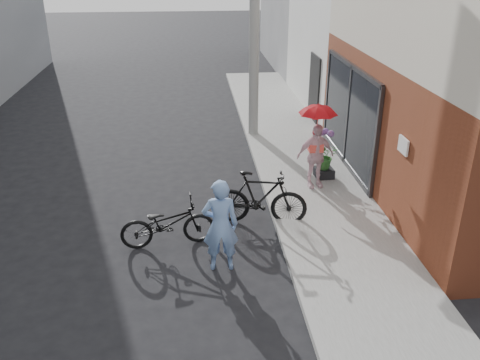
{
  "coord_description": "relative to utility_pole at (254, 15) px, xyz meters",
  "views": [
    {
      "loc": [
        -0.69,
        -8.22,
        5.12
      ],
      "look_at": [
        0.17,
        0.54,
        1.1
      ],
      "focal_mm": 38.0,
      "sensor_mm": 36.0,
      "label": 1
    }
  ],
  "objects": [
    {
      "name": "planter",
      "position": [
        1.3,
        -3.33,
        -3.27
      ],
      "size": [
        0.45,
        0.45,
        0.22
      ],
      "primitive_type": "cube",
      "rotation": [
        0.0,
        0.0,
        0.07
      ],
      "color": "black",
      "rests_on": "sidewalk"
    },
    {
      "name": "ground",
      "position": [
        -1.1,
        -6.0,
        -3.5
      ],
      "size": [
        80.0,
        80.0,
        0.0
      ],
      "primitive_type": "plane",
      "color": "black",
      "rests_on": "ground"
    },
    {
      "name": "bike_right",
      "position": [
        -0.5,
        -5.21,
        -2.93
      ],
      "size": [
        1.96,
        0.89,
        1.14
      ],
      "primitive_type": "imported",
      "rotation": [
        0.0,
        0.0,
        1.38
      ],
      "color": "black",
      "rests_on": "ground"
    },
    {
      "name": "sidewalk",
      "position": [
        1.0,
        -4.0,
        -3.44
      ],
      "size": [
        2.2,
        24.0,
        0.12
      ],
      "primitive_type": "cube",
      "color": "gray",
      "rests_on": "ground"
    },
    {
      "name": "officer",
      "position": [
        -1.39,
        -6.73,
        -2.65
      ],
      "size": [
        0.63,
        0.42,
        1.7
      ],
      "primitive_type": "imported",
      "rotation": [
        0.0,
        0.0,
        3.12
      ],
      "color": "#7295CB",
      "rests_on": "ground"
    },
    {
      "name": "bike_left",
      "position": [
        -2.33,
        -5.87,
        -3.04
      ],
      "size": [
        1.81,
        0.81,
        0.92
      ],
      "primitive_type": "imported",
      "rotation": [
        0.0,
        0.0,
        1.69
      ],
      "color": "black",
      "rests_on": "ground"
    },
    {
      "name": "parasol",
      "position": [
        0.93,
        -3.81,
        -1.52
      ],
      "size": [
        0.82,
        0.82,
        0.72
      ],
      "primitive_type": "imported",
      "color": "red",
      "rests_on": "kimono_woman"
    },
    {
      "name": "potted_plant",
      "position": [
        1.3,
        -3.33,
        -2.84
      ],
      "size": [
        0.57,
        0.5,
        0.64
      ],
      "primitive_type": "imported",
      "color": "#2D6729",
      "rests_on": "planter"
    },
    {
      "name": "curb",
      "position": [
        -0.16,
        -4.0,
        -3.44
      ],
      "size": [
        0.12,
        24.0,
        0.12
      ],
      "primitive_type": "cube",
      "color": "#9E9E99",
      "rests_on": "ground"
    },
    {
      "name": "plaster_building",
      "position": [
        6.1,
        3.0,
        0.0
      ],
      "size": [
        8.0,
        6.0,
        7.0
      ],
      "primitive_type": "cube",
      "color": "white",
      "rests_on": "ground"
    },
    {
      "name": "kimono_woman",
      "position": [
        0.93,
        -3.81,
        -2.63
      ],
      "size": [
        0.93,
        0.51,
        1.5
      ],
      "primitive_type": "imported",
      "rotation": [
        0.0,
        0.0,
        0.17
      ],
      "color": "silver",
      "rests_on": "sidewalk"
    },
    {
      "name": "utility_pole",
      "position": [
        0.0,
        0.0,
        0.0
      ],
      "size": [
        0.28,
        0.28,
        7.0
      ],
      "primitive_type": "cylinder",
      "color": "#9E9E99",
      "rests_on": "ground"
    }
  ]
}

